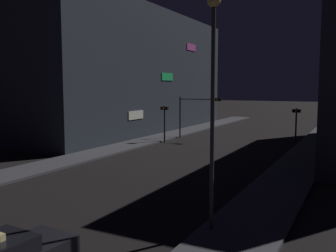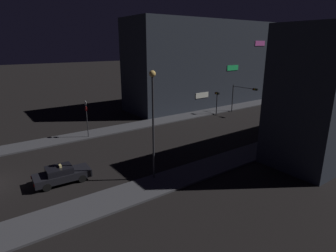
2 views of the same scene
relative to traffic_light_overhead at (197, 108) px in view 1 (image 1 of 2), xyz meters
The scene contains 7 objects.
sidewalk_left 6.44m from the traffic_light_overhead, 133.78° to the right, with size 3.16×67.56×0.16m, color #424247.
sidewalk_right 12.99m from the traffic_light_overhead, 18.53° to the right, with size 3.16×67.56×0.16m, color #424247.
building_facade_left 10.99m from the traffic_light_overhead, 160.65° to the left, with size 8.56×35.51×14.89m.
traffic_light_overhead is the anchor object (origin of this frame).
traffic_light_left_kerb 4.21m from the traffic_light_overhead, 118.77° to the right, with size 0.80×0.42×3.72m.
traffic_light_right_kerb 10.19m from the traffic_light_overhead, ahead, with size 0.80×0.41×3.54m.
street_lamp_near_block 26.26m from the traffic_light_overhead, 65.56° to the right, with size 0.52×0.52×8.88m.
Camera 1 is at (11.74, -1.16, 5.64)m, focal length 39.90 mm.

